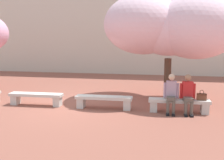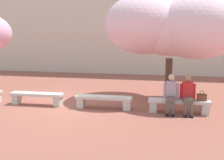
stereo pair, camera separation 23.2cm
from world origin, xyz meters
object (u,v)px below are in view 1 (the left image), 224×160
Objects in this scene: stone_bench_center at (104,100)px; person_seated_left at (171,92)px; stone_bench_near_east at (179,103)px; stone_bench_near_west at (36,97)px; person_seated_right at (188,93)px; handbag at (202,96)px; cherry_tree_main at (168,26)px.

person_seated_left reaches higher than stone_bench_center.
stone_bench_near_west is at bearing 180.00° from stone_bench_near_east.
person_seated_left and person_seated_right have the same top height.
handbag is (0.71, 0.02, 0.27)m from stone_bench_near_east.
person_seated_right is 0.24× the size of cherry_tree_main.
handbag reaches higher than stone_bench_near_east.
person_seated_right is (2.83, -0.05, 0.39)m from stone_bench_center.
person_seated_right is at bearing -72.56° from cherry_tree_main.
cherry_tree_main is (-0.13, 2.11, 2.22)m from person_seated_left.
stone_bench_center is 3.29m from handbag.
stone_bench_near_west is 2.57m from stone_bench_center.
person_seated_right is (0.53, 0.00, 0.00)m from person_seated_left.
person_seated_right is (5.40, -0.05, 0.39)m from stone_bench_near_west.
stone_bench_center is (2.57, 0.00, 0.00)m from stone_bench_near_west.
stone_bench_near_west is 1.56× the size of person_seated_right.
stone_bench_near_west is 5.78m from cherry_tree_main.
person_seated_left reaches higher than stone_bench_near_west.
cherry_tree_main reaches higher than person_seated_right.
stone_bench_center is 2.57m from stone_bench_near_east.
person_seated_left is 0.53m from person_seated_right.
stone_bench_center is 1.00× the size of stone_bench_near_east.
stone_bench_near_east is 1.56× the size of person_seated_left.
handbag is at bearing 1.37° from stone_bench_near_east.
stone_bench_near_east is at bearing 0.00° from stone_bench_center.
cherry_tree_main is at bearing 43.54° from stone_bench_center.
stone_bench_center is 1.56× the size of person_seated_right.
person_seated_left is (2.30, -0.05, 0.39)m from stone_bench_center.
handbag reaches higher than stone_bench_center.
stone_bench_center is 3.97m from cherry_tree_main.
stone_bench_center is at bearing 178.67° from person_seated_left.
stone_bench_near_east is 0.76m from handbag.
person_seated_left is 3.81× the size of handbag.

